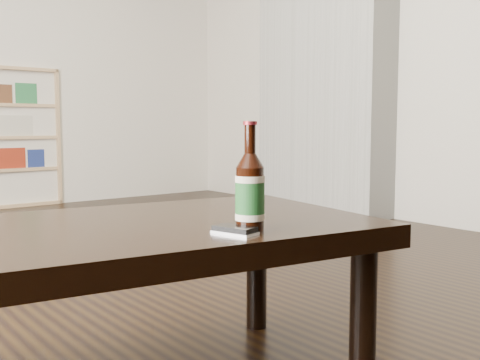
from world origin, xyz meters
TOP-DOWN VIEW (x-y plane):
  - floor at (0.00, 0.00)m, footprint 5.00×6.00m
  - wall_right at (2.51, 0.00)m, footprint 0.02×6.00m
  - chimney_breast at (2.35, 1.20)m, footprint 0.30×1.20m
  - bookshelf at (0.55, 3.13)m, footprint 0.65×0.31m
  - coffee_table at (-0.32, -0.66)m, footprint 1.29×0.88m
  - beer_bottle at (-0.16, -0.91)m, footprint 0.08×0.08m
  - phone at (-0.21, -0.92)m, footprint 0.08×0.11m

SIDE VIEW (x-z plane):
  - floor at x=0.00m, z-range -0.01..0.00m
  - coffee_table at x=-0.32m, z-range 0.16..0.61m
  - phone at x=-0.21m, z-range 0.45..0.47m
  - beer_bottle at x=-0.16m, z-range 0.41..0.67m
  - bookshelf at x=0.55m, z-range 0.02..1.21m
  - wall_right at x=2.51m, z-range 0.00..2.70m
  - chimney_breast at x=2.35m, z-range 0.00..2.70m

